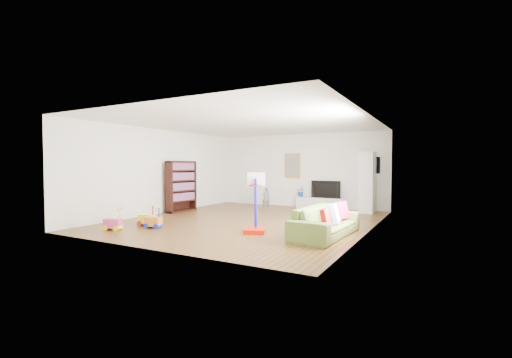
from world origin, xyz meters
The scene contains 25 objects.
floor centered at (0.00, 0.00, 0.00)m, with size 6.50×7.50×0.00m, color brown.
ceiling centered at (0.00, 0.00, 2.70)m, with size 6.50×7.50×0.00m, color white.
wall_back centered at (0.00, 3.75, 1.35)m, with size 6.50×0.00×2.70m, color white.
wall_front centered at (0.00, -3.75, 1.35)m, with size 6.50×0.00×2.70m, color silver.
wall_left centered at (-3.25, 0.00, 1.35)m, with size 0.00×7.50×2.70m, color silver.
wall_right centered at (3.25, 0.00, 1.35)m, with size 0.00×7.50×2.70m, color silver.
navy_accent centered at (3.23, 1.40, 1.85)m, with size 0.01×3.20×1.70m, color black.
olive_wainscot centered at (3.23, 1.40, 0.50)m, with size 0.01×3.20×1.00m, color brown.
doorway centered at (-1.90, 3.71, 1.05)m, with size 1.45×0.06×2.10m, color white.
painting_back centered at (-0.25, 3.71, 1.55)m, with size 0.62×0.06×0.92m, color gold.
artwork_right centered at (3.17, 1.60, 1.55)m, with size 0.04×0.56×0.46m, color #7F3F8C.
media_console centered at (0.94, 3.48, 0.20)m, with size 1.72×0.43×0.40m, color silver.
tall_cabinet centered at (2.59, 3.17, 0.99)m, with size 0.46×0.46×1.99m, color white.
bookshelf centered at (-2.91, 0.52, 0.84)m, with size 0.30×1.16×1.69m, color black.
sofa centered at (2.53, -1.07, 0.32)m, with size 2.21×0.87×0.65m, color #556A2D.
basketball_hoop centered at (0.99, -1.44, 0.69)m, with size 0.48×0.58×1.39m, color red.
ride_on_yellow centered at (-1.88, -1.98, 0.27)m, with size 0.41×0.25×0.54m, color #FFFC27.
ride_on_orange centered at (-1.49, -2.14, 0.26)m, with size 0.38×0.24×0.51m, color orange.
ride_on_pink centered at (-2.15, -2.79, 0.26)m, with size 0.38×0.24×0.51m, color #DE438C.
child centered at (-0.74, 2.47, 0.39)m, with size 0.29×0.19×0.78m, color slate.
tv centered at (1.16, 3.47, 0.71)m, with size 1.06×0.14×0.61m, color black.
vase_plant centered at (0.19, 3.48, 0.59)m, with size 0.35×0.30×0.38m, color navy.
pillow_left centered at (2.73, -1.71, 0.51)m, with size 0.09×0.35×0.35m, color #B21212.
pillow_center centered at (2.72, -1.04, 0.51)m, with size 0.11×0.41×0.41m, color silver.
pillow_right centered at (2.72, -0.43, 0.51)m, with size 0.10×0.39×0.39m, color #D00438.
Camera 1 is at (4.75, -8.25, 1.54)m, focal length 24.00 mm.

